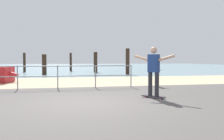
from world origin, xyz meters
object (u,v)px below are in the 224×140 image
skateboard (153,96)px  skateboarder (154,68)px  bollard_short (157,80)px  seagull (158,71)px

skateboard → skateboarder: 0.95m
bollard_short → seagull: (0.02, 0.00, 0.42)m
bollard_short → seagull: 0.42m
skateboard → bollard_short: size_ratio=1.03×
skateboarder → seagull: (1.36, 3.01, -0.24)m
skateboarder → seagull: size_ratio=3.39×
skateboard → seagull: seagull is taller
skateboard → skateboarder: skateboarder is taller
skateboard → bollard_short: bearing=65.9°
bollard_short → skateboarder: bearing=-114.1°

